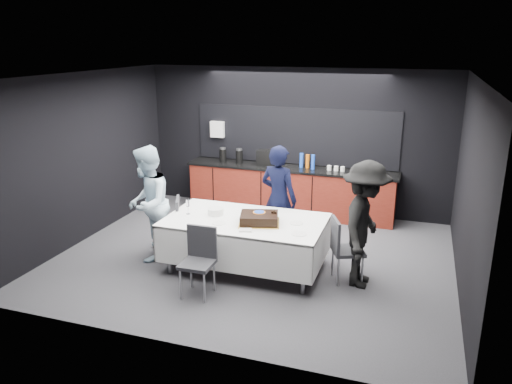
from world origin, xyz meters
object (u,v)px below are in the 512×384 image
person_center (279,199)px  chair_right (343,245)px  person_right (365,225)px  champagne_flute (188,204)px  cake_assembly (259,218)px  person_left (148,203)px  chair_left (171,222)px  chair_near (199,256)px  plate_stack (216,211)px  party_table (245,228)px

person_center → chair_right: bearing=162.1°
person_right → chair_right: bearing=91.3°
champagne_flute → cake_assembly: bearing=-1.6°
chair_right → person_left: person_left is taller
chair_left → chair_near: same height
plate_stack → chair_right: size_ratio=0.25×
party_table → chair_left: size_ratio=2.51×
plate_stack → chair_right: (1.92, 0.01, -0.30)m
chair_right → party_table: bearing=-177.9°
champagne_flute → person_left: 0.66m
cake_assembly → champagne_flute: size_ratio=3.02×
cake_assembly → person_right: person_right is taller
chair_left → chair_right: (2.71, -0.08, 0.00)m
champagne_flute → person_left: person_left is taller
person_right → plate_stack: bearing=93.8°
person_left → chair_near: bearing=40.8°
chair_left → person_right: size_ratio=0.52×
champagne_flute → chair_right: (2.32, 0.11, -0.40)m
cake_assembly → person_left: person_left is taller
cake_assembly → person_right: (1.46, 0.13, 0.03)m
person_right → cake_assembly: bearing=99.2°
party_table → person_center: 0.90m
party_table → plate_stack: size_ratio=9.85×
chair_right → chair_near: bearing=-151.5°
cake_assembly → plate_stack: bearing=169.2°
plate_stack → person_center: bearing=45.9°
person_left → person_center: bearing=101.2°
person_center → person_left: (-1.82, -0.93, 0.02)m
person_center → person_left: bearing=43.0°
person_center → person_left: person_left is taller
party_table → champagne_flute: 0.94m
chair_left → person_left: person_left is taller
chair_left → person_center: bearing=24.1°
party_table → person_right: size_ratio=1.31×
champagne_flute → person_right: bearing=2.2°
plate_stack → person_center: 1.09m
plate_stack → chair_near: size_ratio=0.25×
cake_assembly → chair_near: 1.04m
cake_assembly → party_table: bearing=159.4°
person_right → chair_near: bearing=118.8°
champagne_flute → person_right: size_ratio=0.13×
plate_stack → champagne_flute: champagne_flute is taller
party_table → plate_stack: (-0.49, 0.05, 0.19)m
cake_assembly → person_right: size_ratio=0.38×
champagne_flute → chair_right: champagne_flute is taller
person_left → person_right: person_left is taller
party_table → chair_right: (1.43, 0.05, -0.11)m
party_table → person_center: size_ratio=1.34×
chair_near → person_left: person_left is taller
chair_left → person_right: bearing=-1.8°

